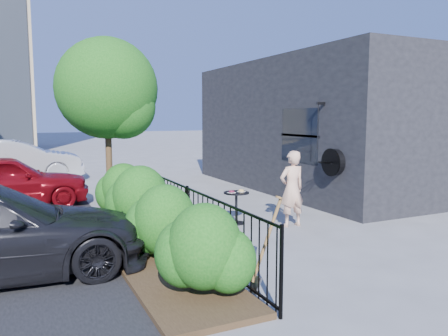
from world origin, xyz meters
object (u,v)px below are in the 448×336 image
shovel (265,249)px  woman (292,189)px  patio_tree (110,95)px  car_silver (16,161)px  car_red (4,181)px  cafe_table (236,202)px

shovel → woman: bearing=50.2°
patio_tree → woman: bearing=-34.8°
shovel → car_silver: 12.56m
patio_tree → car_red: size_ratio=0.98×
woman → car_red: size_ratio=0.40×
car_red → cafe_table: bearing=-133.3°
woman → car_silver: size_ratio=0.35×
cafe_table → woman: woman is taller
woman → car_silver: bearing=-62.1°
cafe_table → woman: bearing=-35.3°
cafe_table → woman: (0.96, -0.68, 0.32)m
shovel → car_red: car_red is taller
cafe_table → car_red: bearing=139.6°
woman → car_silver: (-5.21, 9.50, -0.06)m
cafe_table → shovel: bearing=-111.0°
patio_tree → car_silver: patio_tree is taller
patio_tree → cafe_table: bearing=-34.7°
car_red → shovel: bearing=-158.9°
patio_tree → shovel: 5.52m
car_silver → woman: bearing=-150.6°
patio_tree → woman: patio_tree is taller
cafe_table → car_silver: (-4.25, 8.82, 0.26)m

